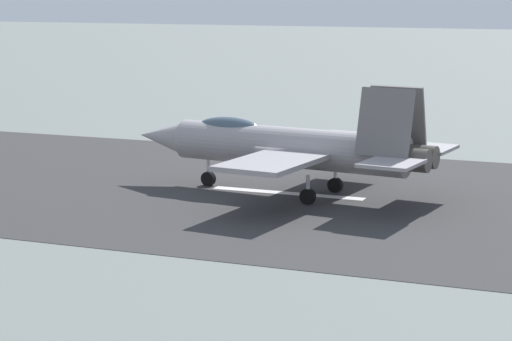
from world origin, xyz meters
The scene contains 4 objects.
ground_plane centered at (0.00, 0.00, 0.00)m, with size 400.00×400.00×0.00m, color slate.
runway_strip centered at (-0.02, 0.00, 0.01)m, with size 240.00×26.00×0.02m.
fighter_jet centered at (-0.17, 0.21, 2.48)m, with size 16.97×13.50×5.68m.
marker_cone_mid centered at (8.28, -12.88, 0.28)m, with size 0.44×0.44×0.55m, color orange.
Camera 1 is at (-17.03, 46.93, 10.35)m, focal length 70.89 mm.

